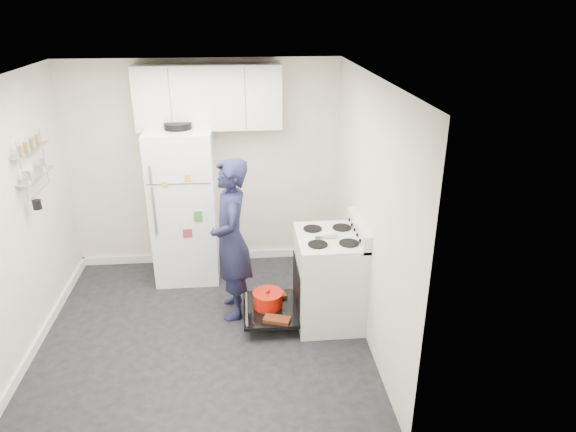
{
  "coord_description": "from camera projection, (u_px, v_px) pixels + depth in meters",
  "views": [
    {
      "loc": [
        0.44,
        -4.34,
        3.1
      ],
      "look_at": [
        0.89,
        0.46,
        1.05
      ],
      "focal_mm": 32.0,
      "sensor_mm": 36.0,
      "label": 1
    }
  ],
  "objects": [
    {
      "name": "upper_cabinets",
      "position": [
        209.0,
        97.0,
        5.65
      ],
      "size": [
        1.6,
        0.33,
        0.7
      ],
      "primitive_type": "cube",
      "color": "silver",
      "rests_on": "room"
    },
    {
      "name": "person",
      "position": [
        231.0,
        240.0,
        5.19
      ],
      "size": [
        0.45,
        0.65,
        1.7
      ],
      "primitive_type": "imported",
      "rotation": [
        0.0,
        0.0,
        -1.5
      ],
      "color": "#181A37",
      "rests_on": "ground"
    },
    {
      "name": "refrigerator",
      "position": [
        185.0,
        205.0,
        5.92
      ],
      "size": [
        0.72,
        0.74,
        1.86
      ],
      "color": "white",
      "rests_on": "ground"
    },
    {
      "name": "open_oven_door",
      "position": [
        269.0,
        304.0,
        5.28
      ],
      "size": [
        0.55,
        0.7,
        0.24
      ],
      "color": "black",
      "rests_on": "ground"
    },
    {
      "name": "wall_shelf_rack",
      "position": [
        33.0,
        163.0,
        4.82
      ],
      "size": [
        0.14,
        0.6,
        0.61
      ],
      "color": "#B2B2B7",
      "rests_on": "room"
    },
    {
      "name": "electric_range",
      "position": [
        328.0,
        279.0,
        5.22
      ],
      "size": [
        0.66,
        0.76,
        1.1
      ],
      "color": "silver",
      "rests_on": "ground"
    },
    {
      "name": "room",
      "position": [
        193.0,
        222.0,
        4.7
      ],
      "size": [
        3.21,
        3.21,
        2.51
      ],
      "color": "black",
      "rests_on": "ground"
    }
  ]
}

